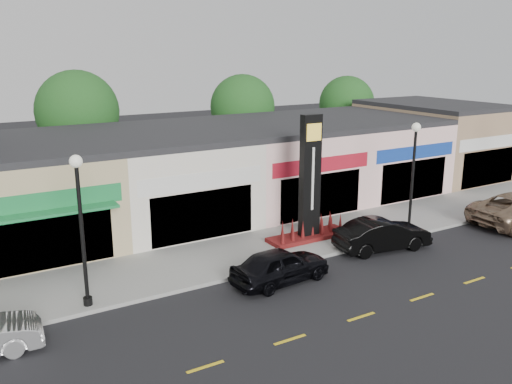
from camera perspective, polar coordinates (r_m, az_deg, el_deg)
ground at (r=21.76m, az=5.69°, el=-9.78°), size 120.00×120.00×0.00m
sidewalk at (r=25.07m, az=-0.24°, el=-6.12°), size 52.00×4.30×0.15m
curb at (r=23.30m, az=2.61°, el=-7.81°), size 52.00×0.20×0.15m
shop_beige at (r=28.28m, az=-23.00°, el=0.04°), size 7.00×10.85×4.80m
shop_cream at (r=29.95m, az=-9.70°, el=1.79°), size 7.00×10.01×4.80m
shop_pink_w at (r=33.04m, az=1.68°, el=3.21°), size 7.00×10.01×4.80m
shop_pink_e at (r=37.21m, az=10.83°, el=4.26°), size 7.00×10.01×4.80m
shop_tan at (r=42.10m, az=18.04°, el=5.34°), size 7.00×10.01×5.30m
tree_rear_west at (r=36.39m, az=-18.29°, el=8.04°), size 5.20×5.20×7.83m
tree_rear_mid at (r=40.76m, az=-1.43°, el=8.94°), size 4.80×4.80×7.29m
tree_rear_east at (r=46.49m, az=9.51°, el=9.15°), size 4.60×4.60×6.94m
lamp_west_near at (r=19.53m, az=-17.98°, el=-2.45°), size 0.44×0.44×5.47m
lamp_east_near at (r=27.62m, az=16.23°, el=2.61°), size 0.44×0.44×5.47m
pylon_sign at (r=25.86m, az=5.66°, el=-0.42°), size 4.20×1.30×6.00m
car_black_sedan at (r=21.70m, az=2.57°, el=-7.74°), size 2.06×4.33×1.43m
car_black_conv at (r=25.74m, az=13.18°, el=-4.38°), size 2.26×4.71×1.49m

